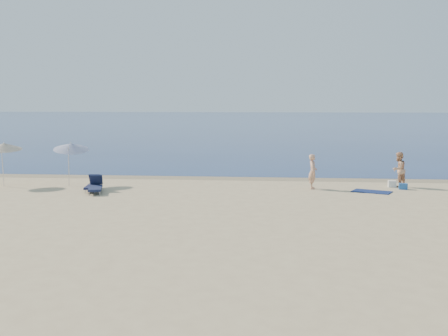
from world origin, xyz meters
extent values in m
plane|color=tan|center=(0.00, 0.00, 0.00)|extent=(160.00, 160.00, 0.00)
cube|color=navy|center=(0.00, 100.00, 0.00)|extent=(240.00, 160.00, 0.01)
cube|color=#847254|center=(0.00, 19.40, 0.00)|extent=(240.00, 1.60, 0.00)
imported|color=tan|center=(2.17, 16.08, 0.86)|extent=(0.45, 0.65, 1.72)
imported|color=tan|center=(6.54, 17.12, 0.89)|extent=(1.08, 1.09, 1.78)
cube|color=#0D1945|center=(4.95, 15.39, 0.01)|extent=(2.03, 1.64, 0.03)
cube|color=silver|center=(6.22, 17.03, 0.16)|extent=(0.40, 0.34, 0.33)
cube|color=#1D53A1|center=(6.62, 16.34, 0.15)|extent=(0.45, 0.34, 0.29)
cylinder|color=silver|center=(-10.19, 15.86, 0.99)|extent=(0.23, 0.44, 2.05)
cone|color=white|center=(-10.19, 16.29, 2.00)|extent=(2.38, 2.40, 0.68)
sphere|color=silver|center=(-10.19, 16.29, 2.17)|extent=(0.06, 0.06, 0.06)
cylinder|color=silver|center=(-13.48, 15.41, 1.00)|extent=(0.13, 0.30, 2.09)
cone|color=beige|center=(-13.48, 15.67, 2.03)|extent=(2.21, 2.23, 0.54)
sphere|color=silver|center=(-13.48, 15.67, 2.22)|extent=(0.06, 0.06, 0.06)
cube|color=#161D3C|center=(-8.15, 13.83, 0.23)|extent=(0.96, 1.69, 0.11)
cube|color=#161D3C|center=(-8.35, 14.61, 0.53)|extent=(0.66, 0.52, 0.52)
cylinder|color=#A5A5AD|center=(-7.93, 13.89, 0.12)|extent=(0.03, 0.03, 0.23)
cube|color=#161B3C|center=(-8.50, 14.42, 0.22)|extent=(0.74, 1.55, 0.10)
cube|color=#161B3C|center=(-8.61, 15.15, 0.49)|extent=(0.59, 0.43, 0.48)
cylinder|color=#A5A5AD|center=(-8.29, 14.45, 0.11)|extent=(0.03, 0.03, 0.22)
camera|label=1|loc=(0.34, -11.71, 4.42)|focal=45.00mm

